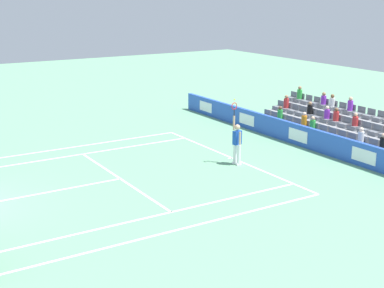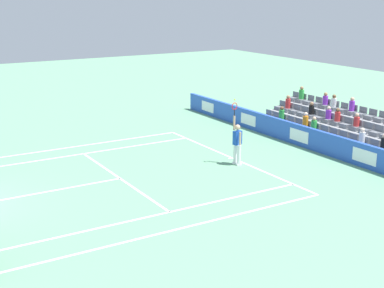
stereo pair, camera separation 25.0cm
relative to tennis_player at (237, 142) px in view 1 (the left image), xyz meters
The scene contains 11 objects.
line_baseline 1.39m from the tennis_player, 23.56° to the right, with size 10.97×0.10×0.01m, color white.
line_service 5.27m from the tennis_player, 80.11° to the left, with size 8.23×0.10×0.01m, color white.
line_centre_service 8.41m from the tennis_player, 83.88° to the left, with size 0.10×6.40×0.01m, color white.
line_singles_sideline_left 7.54m from the tennis_player, 47.99° to the left, with size 0.10×11.89×0.01m, color white.
line_singles_sideline_right 6.50m from the tennis_player, 120.13° to the left, with size 0.10×11.89×0.01m, color white.
line_doubles_sideline_left 8.51m from the tennis_player, 41.08° to the left, with size 0.10×11.89×0.01m, color white.
line_doubles_sideline_right 7.28m from the tennis_player, 129.59° to the left, with size 0.10×11.89×0.01m, color white.
line_centre_mark 1.36m from the tennis_player, 17.94° to the right, with size 0.10×0.20×0.01m, color white.
sponsor_barrier 4.53m from the tennis_player, 78.62° to the right, with size 20.44×0.22×1.03m.
tennis_player is the anchor object (origin of this frame).
stadium_stand 6.80m from the tennis_player, 82.36° to the right, with size 8.68×2.85×2.17m.
Camera 1 is at (-19.44, 2.24, 7.23)m, focal length 52.01 mm.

